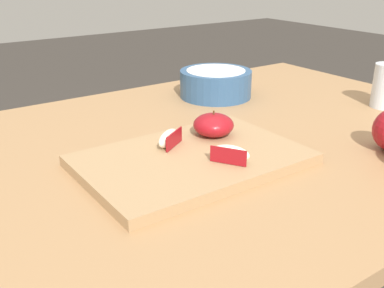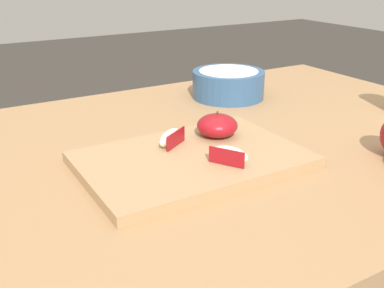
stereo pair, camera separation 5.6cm
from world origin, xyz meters
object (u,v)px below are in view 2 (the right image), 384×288
(apple_wedge_front, at_px, (229,155))
(ceramic_fruit_bowl, at_px, (228,83))
(apple_half_skin_up, at_px, (217,125))
(cutting_board, at_px, (192,159))
(apple_wedge_back, at_px, (171,138))

(apple_wedge_front, height_order, ceramic_fruit_bowl, ceramic_fruit_bowl)
(apple_half_skin_up, xyz_separation_m, apple_wedge_front, (-0.05, -0.11, -0.01))
(cutting_board, height_order, ceramic_fruit_bowl, ceramic_fruit_bowl)
(cutting_board, relative_size, apple_half_skin_up, 4.91)
(cutting_board, distance_m, apple_wedge_front, 0.07)
(apple_half_skin_up, bearing_deg, ceramic_fruit_bowl, 51.53)
(cutting_board, height_order, apple_half_skin_up, apple_half_skin_up)
(apple_half_skin_up, bearing_deg, apple_wedge_back, 177.21)
(cutting_board, relative_size, apple_wedge_back, 5.67)
(apple_half_skin_up, distance_m, apple_wedge_front, 0.13)
(cutting_board, relative_size, ceramic_fruit_bowl, 2.07)
(cutting_board, relative_size, apple_wedge_front, 5.67)
(apple_wedge_back, distance_m, ceramic_fruit_bowl, 0.40)
(cutting_board, distance_m, apple_wedge_back, 0.06)
(apple_wedge_back, distance_m, apple_wedge_front, 0.13)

